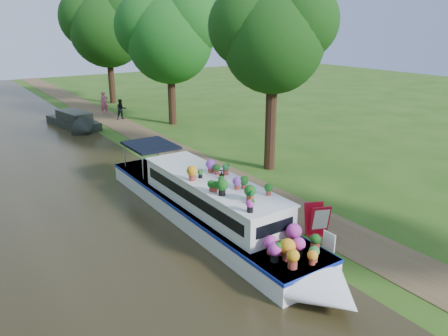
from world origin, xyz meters
TOP-DOWN VIEW (x-y plane):
  - ground at (0.00, 0.00)m, footprint 100.00×100.00m
  - canal_water at (-6.00, 0.00)m, footprint 10.00×100.00m
  - towpath at (1.20, 0.00)m, footprint 2.20×100.00m
  - plant_boat at (-2.25, -1.09)m, footprint 2.29×13.52m
  - tree_near_overhang at (3.79, 3.06)m, footprint 5.52×5.28m
  - tree_near_mid at (4.48, 15.08)m, footprint 6.90×6.60m
  - tree_near_far at (3.98, 26.09)m, footprint 7.59×7.26m
  - second_boat at (-1.86, 17.82)m, footprint 2.59×6.21m
  - sandwich_board at (0.45, -3.68)m, footprint 0.77×0.80m
  - pedestrian_pink at (1.56, 21.26)m, footprint 0.69×0.49m
  - pedestrian_dark at (1.90, 18.47)m, footprint 0.81×0.66m
  - verge_plant at (-0.33, -1.25)m, footprint 0.47×0.43m

SIDE VIEW (x-z plane):
  - ground at x=0.00m, z-range 0.00..0.00m
  - canal_water at x=-6.00m, z-range 0.00..0.02m
  - towpath at x=1.20m, z-range 0.00..0.03m
  - verge_plant at x=-0.33m, z-range 0.00..0.46m
  - second_boat at x=-1.86m, z-range -0.11..1.05m
  - sandwich_board at x=0.45m, z-range -0.02..1.10m
  - pedestrian_dark at x=1.90m, z-range 0.03..1.59m
  - plant_boat at x=-2.25m, z-range -0.29..2.00m
  - pedestrian_pink at x=1.56m, z-range 0.03..1.83m
  - tree_near_mid at x=4.48m, z-range 1.74..11.14m
  - tree_near_overhang at x=3.79m, z-range 2.11..11.10m
  - tree_near_far at x=3.98m, z-range 1.90..12.20m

